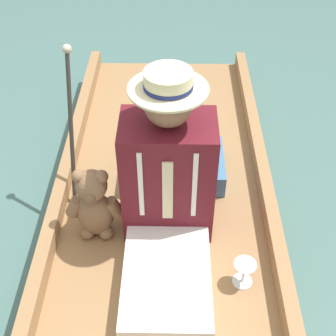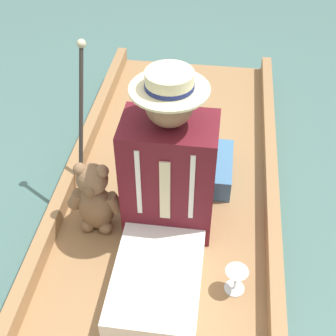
# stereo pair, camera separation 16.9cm
# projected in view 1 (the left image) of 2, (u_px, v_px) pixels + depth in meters

# --- Properties ---
(ground_plane) EXTENTS (16.00, 16.00, 0.00)m
(ground_plane) POSITION_uv_depth(u_px,v_px,m) (163.00, 258.00, 2.24)
(ground_plane) COLOR #476B66
(punt_boat) EXTENTS (1.07, 3.21, 0.23)m
(punt_boat) POSITION_uv_depth(u_px,v_px,m) (162.00, 248.00, 2.19)
(punt_boat) COLOR #997047
(punt_boat) RESTS_ON ground_plane
(seat_cushion) EXTENTS (0.50, 0.35, 0.12)m
(seat_cushion) POSITION_uv_depth(u_px,v_px,m) (176.00, 165.00, 2.44)
(seat_cushion) COLOR teal
(seat_cushion) RESTS_ON punt_boat
(seated_person) EXTENTS (0.40, 0.79, 0.81)m
(seated_person) POSITION_uv_depth(u_px,v_px,m) (168.00, 190.00, 1.98)
(seated_person) COLOR white
(seated_person) RESTS_ON punt_boat
(teddy_bear) EXTENTS (0.27, 0.16, 0.38)m
(teddy_bear) POSITION_uv_depth(u_px,v_px,m) (94.00, 205.00, 2.06)
(teddy_bear) COLOR #846042
(teddy_bear) RESTS_ON punt_boat
(wine_glass) EXTENTS (0.09, 0.09, 0.12)m
(wine_glass) POSITION_uv_depth(u_px,v_px,m) (244.00, 269.00, 1.92)
(wine_glass) COLOR silver
(wine_glass) RESTS_ON punt_boat
(walking_cane) EXTENTS (0.04, 0.35, 0.70)m
(walking_cane) POSITION_uv_depth(u_px,v_px,m) (70.00, 113.00, 2.18)
(walking_cane) COLOR #2D2823
(walking_cane) RESTS_ON punt_boat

